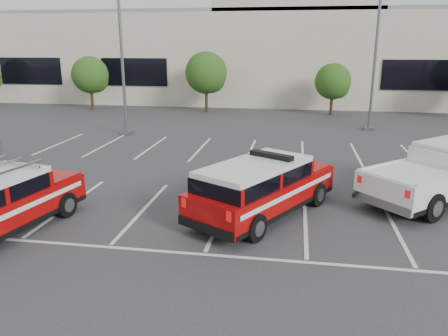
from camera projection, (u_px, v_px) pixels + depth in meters
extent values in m
plane|color=#303032|center=(222.00, 215.00, 14.36)|extent=(120.00, 120.00, 0.00)
cube|color=silver|center=(239.00, 175.00, 18.62)|extent=(23.00, 15.00, 0.01)
cube|color=beige|center=(275.00, 58.00, 43.62)|extent=(60.00, 15.00, 8.00)
cube|color=gray|center=(276.00, 14.00, 42.48)|extent=(60.00, 15.00, 0.30)
cube|color=beige|center=(298.00, 4.00, 40.51)|extent=(14.00, 12.00, 2.00)
cylinder|color=#3F2B19|center=(92.00, 99.00, 37.33)|extent=(0.24, 0.24, 1.67)
sphere|color=#1F4612|center=(90.00, 75.00, 36.77)|extent=(3.07, 3.07, 3.07)
sphere|color=#1F4612|center=(96.00, 80.00, 37.03)|extent=(2.05, 2.05, 2.05)
cylinder|color=#3F2B19|center=(206.00, 101.00, 35.76)|extent=(0.24, 0.24, 1.84)
sphere|color=#1F4612|center=(206.00, 73.00, 35.14)|extent=(3.37, 3.37, 3.37)
sphere|color=#1F4612|center=(212.00, 79.00, 35.41)|extent=(2.24, 2.24, 2.24)
cylinder|color=#3F2B19|center=(331.00, 105.00, 34.24)|extent=(0.24, 0.24, 1.51)
sphere|color=#1F4612|center=(333.00, 81.00, 33.73)|extent=(2.77, 2.77, 2.77)
sphere|color=#1F4612|center=(338.00, 87.00, 33.98)|extent=(1.85, 1.85, 1.85)
cube|color=#59595E|center=(127.00, 133.00, 26.96)|extent=(0.60, 0.60, 0.20)
cylinder|color=#59595E|center=(122.00, 51.00, 25.61)|extent=(0.18, 0.18, 10.00)
cube|color=#59595E|center=(369.00, 128.00, 28.42)|extent=(0.60, 0.60, 0.20)
cylinder|color=#59595E|center=(376.00, 51.00, 27.07)|extent=(0.18, 0.18, 10.00)
cube|color=#950707|center=(264.00, 192.00, 14.19)|extent=(4.67, 6.00, 0.87)
cube|color=black|center=(255.00, 176.00, 13.62)|extent=(3.69, 4.47, 0.46)
cube|color=silver|center=(255.00, 166.00, 13.53)|extent=(3.62, 4.38, 0.17)
cube|color=black|center=(271.00, 155.00, 14.15)|extent=(1.48, 1.02, 0.16)
cube|color=silver|center=(442.00, 177.00, 15.53)|extent=(6.40, 6.09, 0.95)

